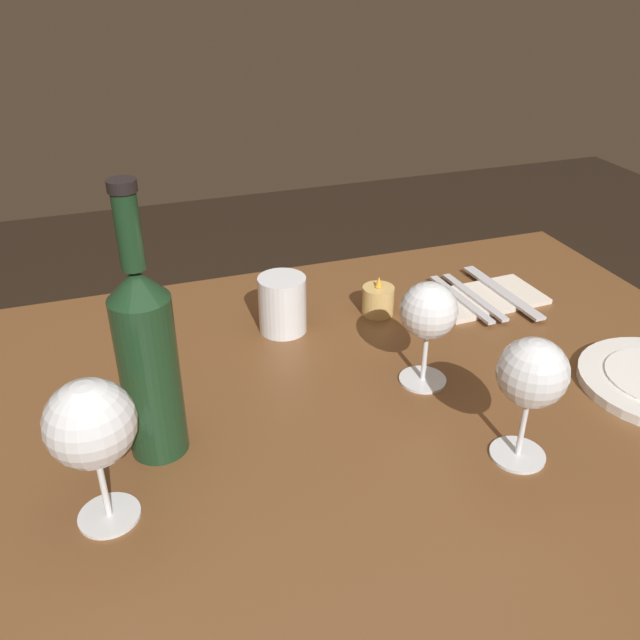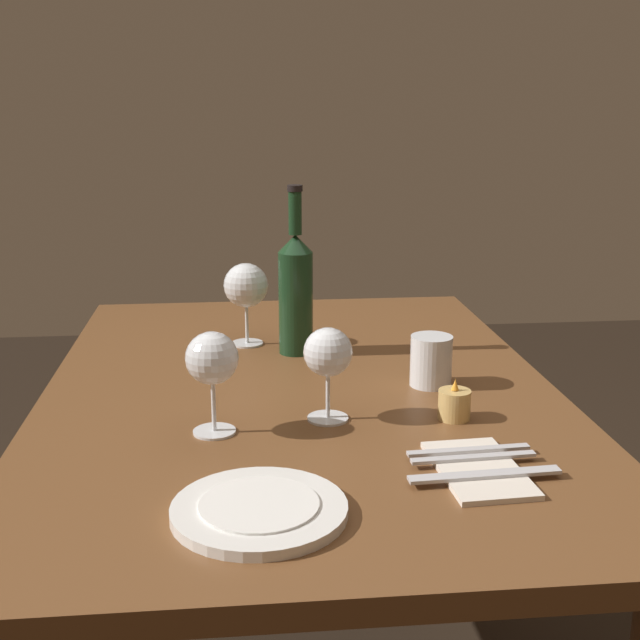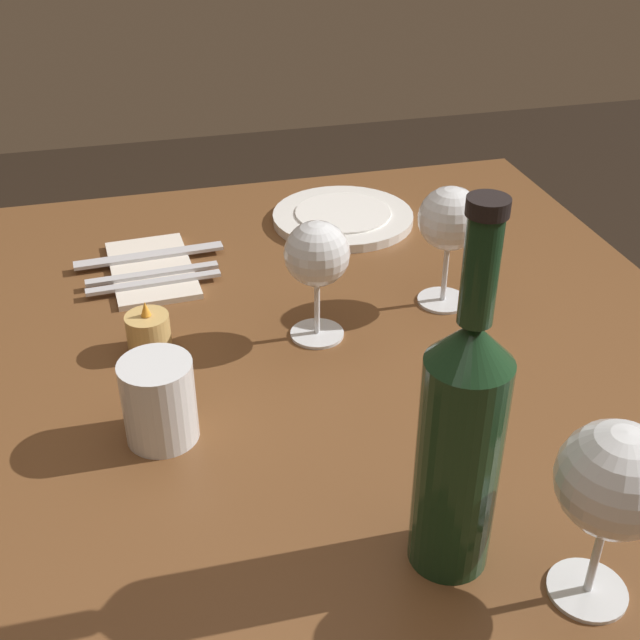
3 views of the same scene
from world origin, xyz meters
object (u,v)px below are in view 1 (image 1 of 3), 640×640
object	(u,v)px
votive_candle	(378,301)
fork_inner	(474,297)
fork_outer	(461,299)
folded_napkin	(486,298)
wine_glass_right	(429,313)
water_tumbler	(283,307)
wine_glass_left	(532,376)
table_knife	(502,292)
wine_glass_centre	(91,426)
wine_bottle	(148,358)

from	to	relation	value
votive_candle	fork_inner	distance (m)	0.17
fork_inner	votive_candle	bearing A→B (deg)	174.39
fork_outer	folded_napkin	bearing A→B (deg)	-0.00
wine_glass_right	votive_candle	bearing A→B (deg)	84.98
water_tumbler	votive_candle	xyz separation A→B (m)	(0.16, 0.00, -0.02)
wine_glass_left	table_knife	xyz separation A→B (m)	(0.21, 0.36, -0.10)
fork_inner	wine_glass_left	bearing A→B (deg)	-112.67
folded_napkin	table_knife	distance (m)	0.03
wine_glass_right	fork_outer	world-z (taller)	wine_glass_right
wine_glass_left	fork_inner	size ratio (longest dim) A/B	0.89
wine_glass_centre	fork_outer	distance (m)	0.68
wine_glass_left	fork_inner	distance (m)	0.41
wine_glass_centre	votive_candle	xyz separation A→B (m)	(0.45, 0.32, -0.10)
wine_glass_left	votive_candle	distance (m)	0.39
wine_glass_right	folded_napkin	world-z (taller)	wine_glass_right
wine_glass_right	water_tumbler	bearing A→B (deg)	125.81
votive_candle	table_knife	bearing A→B (deg)	-4.25
fork_outer	table_knife	bearing A→B (deg)	0.00
wine_bottle	fork_inner	size ratio (longest dim) A/B	1.86
water_tumbler	fork_outer	bearing A→B (deg)	-3.03
votive_candle	folded_napkin	distance (m)	0.20
wine_glass_centre	folded_napkin	size ratio (longest dim) A/B	0.87
wine_glass_centre	votive_candle	size ratio (longest dim) A/B	2.56
fork_inner	table_knife	distance (m)	0.06
wine_glass_centre	folded_napkin	distance (m)	0.72
table_knife	folded_napkin	bearing A→B (deg)	-180.00
wine_glass_right	fork_outer	xyz separation A→B (m)	(0.16, 0.18, -0.10)
fork_outer	fork_inner	bearing A→B (deg)	0.00
folded_napkin	fork_outer	size ratio (longest dim) A/B	1.09
votive_candle	table_knife	xyz separation A→B (m)	(0.23, -0.02, -0.01)
wine_glass_right	wine_bottle	distance (m)	0.37
votive_candle	table_knife	size ratio (longest dim) A/B	0.32
table_knife	wine_glass_left	bearing A→B (deg)	-119.64
water_tumbler	wine_glass_centre	bearing A→B (deg)	-131.77
wine_glass_centre	water_tumbler	bearing A→B (deg)	48.23
wine_glass_right	fork_outer	distance (m)	0.26
fork_outer	water_tumbler	bearing A→B (deg)	176.97
wine_glass_right	water_tumbler	distance (m)	0.26
fork_inner	table_knife	size ratio (longest dim) A/B	0.86
fork_outer	wine_glass_left	bearing A→B (deg)	-109.23
fork_inner	folded_napkin	bearing A→B (deg)	-0.00
wine_glass_left	wine_bottle	xyz separation A→B (m)	(-0.40, 0.16, 0.01)
water_tumbler	fork_inner	distance (m)	0.33
folded_napkin	wine_glass_centre	bearing A→B (deg)	-154.66
wine_bottle	table_knife	size ratio (longest dim) A/B	1.59
votive_candle	table_knife	distance (m)	0.23
folded_napkin	wine_glass_left	bearing A→B (deg)	-115.94
wine_glass_centre	fork_inner	size ratio (longest dim) A/B	0.95
fork_outer	votive_candle	bearing A→B (deg)	173.43
water_tumbler	votive_candle	world-z (taller)	water_tumbler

